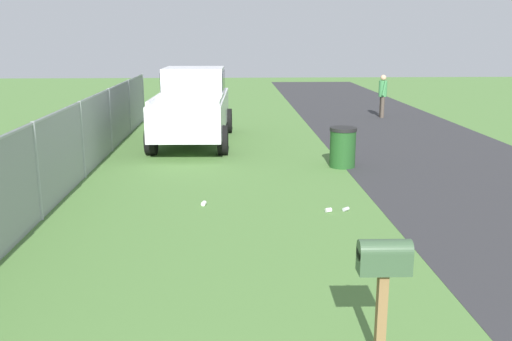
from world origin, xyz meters
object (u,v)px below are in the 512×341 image
object	(u,v)px
mailbox	(384,266)
pedestrian	(383,93)
pickup_truck	(193,103)
trash_bin	(343,147)

from	to	relation	value
mailbox	pedestrian	xyz separation A→B (m)	(15.96, -4.23, -0.06)
mailbox	pickup_truck	xyz separation A→B (m)	(11.39, 2.46, 0.13)
pedestrian	mailbox	bearing A→B (deg)	74.13
pickup_truck	trash_bin	bearing A→B (deg)	-130.82
trash_bin	pedestrian	world-z (taller)	pedestrian
pickup_truck	pedestrian	bearing A→B (deg)	-53.85
mailbox	trash_bin	xyz separation A→B (m)	(8.02, -1.21, -0.50)
trash_bin	pedestrian	distance (m)	8.51
trash_bin	pedestrian	size ratio (longest dim) A/B	0.59
mailbox	pedestrian	bearing A→B (deg)	-13.90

